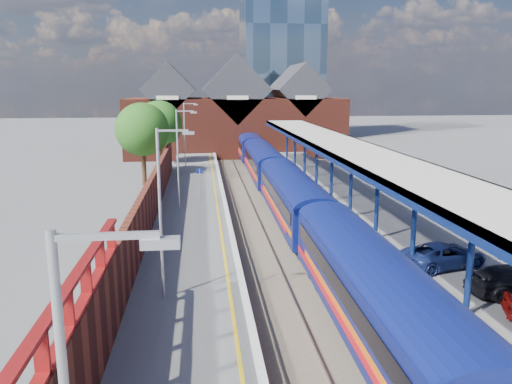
# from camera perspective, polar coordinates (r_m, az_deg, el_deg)

# --- Properties ---
(ground) EXTENTS (240.00, 240.00, 0.00)m
(ground) POSITION_cam_1_polar(r_m,az_deg,el_deg) (44.84, 0.03, -0.38)
(ground) COLOR #5B5B5E
(ground) RESTS_ON ground
(ballast_bed) EXTENTS (6.00, 76.00, 0.06)m
(ballast_bed) POSITION_cam_1_polar(r_m,az_deg,el_deg) (35.20, 1.82, -3.78)
(ballast_bed) COLOR #473D33
(ballast_bed) RESTS_ON ground
(rails) EXTENTS (4.51, 76.00, 0.14)m
(rails) POSITION_cam_1_polar(r_m,az_deg,el_deg) (35.18, 1.82, -3.64)
(rails) COLOR slate
(rails) RESTS_ON ground
(left_platform) EXTENTS (5.00, 76.00, 1.00)m
(left_platform) POSITION_cam_1_polar(r_m,az_deg,el_deg) (34.76, -7.20, -3.27)
(left_platform) COLOR #565659
(left_platform) RESTS_ON ground
(right_platform) EXTENTS (6.00, 76.00, 1.00)m
(right_platform) POSITION_cam_1_polar(r_m,az_deg,el_deg) (36.39, 11.23, -2.71)
(right_platform) COLOR #565659
(right_platform) RESTS_ON ground
(coping_left) EXTENTS (0.30, 76.00, 0.05)m
(coping_left) POSITION_cam_1_polar(r_m,az_deg,el_deg) (34.66, -3.34, -2.34)
(coping_left) COLOR silver
(coping_left) RESTS_ON left_platform
(coping_right) EXTENTS (0.30, 76.00, 0.05)m
(coping_right) POSITION_cam_1_polar(r_m,az_deg,el_deg) (35.52, 6.87, -2.06)
(coping_right) COLOR silver
(coping_right) RESTS_ON right_platform
(yellow_line) EXTENTS (0.14, 76.00, 0.01)m
(yellow_line) POSITION_cam_1_polar(r_m,az_deg,el_deg) (34.64, -4.33, -2.40)
(yellow_line) COLOR yellow
(yellow_line) RESTS_ON left_platform
(train) EXTENTS (2.98, 65.93, 3.45)m
(train) POSITION_cam_1_polar(r_m,az_deg,el_deg) (42.89, 2.28, 1.93)
(train) COLOR navy
(train) RESTS_ON ground
(canopy) EXTENTS (4.50, 52.00, 4.48)m
(canopy) POSITION_cam_1_polar(r_m,az_deg,el_deg) (37.21, 9.87, 5.11)
(canopy) COLOR navy
(canopy) RESTS_ON right_platform
(lamp_post_b) EXTENTS (1.48, 0.18, 7.00)m
(lamp_post_b) POSITION_cam_1_polar(r_m,az_deg,el_deg) (20.13, -10.53, -1.37)
(lamp_post_b) COLOR #A5A8AA
(lamp_post_b) RESTS_ON left_platform
(lamp_post_c) EXTENTS (1.48, 0.18, 7.00)m
(lamp_post_c) POSITION_cam_1_polar(r_m,az_deg,el_deg) (35.88, -8.73, 4.48)
(lamp_post_c) COLOR #A5A8AA
(lamp_post_c) RESTS_ON left_platform
(lamp_post_d) EXTENTS (1.48, 0.18, 7.00)m
(lamp_post_d) POSITION_cam_1_polar(r_m,az_deg,el_deg) (51.77, -8.02, 6.75)
(lamp_post_d) COLOR #A5A8AA
(lamp_post_d) RESTS_ON left_platform
(platform_sign) EXTENTS (0.55, 0.08, 2.50)m
(platform_sign) POSITION_cam_1_polar(r_m,az_deg,el_deg) (38.17, -6.45, 1.49)
(platform_sign) COLOR #A5A8AA
(platform_sign) RESTS_ON left_platform
(brick_wall) EXTENTS (0.35, 50.00, 3.86)m
(brick_wall) POSITION_cam_1_polar(r_m,az_deg,el_deg) (28.20, -12.78, -2.96)
(brick_wall) COLOR #5D2218
(brick_wall) RESTS_ON left_platform
(station_building) EXTENTS (30.00, 12.12, 13.78)m
(station_building) POSITION_cam_1_polar(r_m,az_deg,el_deg) (71.83, -2.45, 8.64)
(station_building) COLOR #5D2218
(station_building) RESTS_ON ground
(glass_tower) EXTENTS (14.20, 14.20, 40.30)m
(glass_tower) POSITION_cam_1_polar(r_m,az_deg,el_deg) (95.31, 2.86, 18.32)
(glass_tower) COLOR #425C72
(glass_tower) RESTS_ON ground
(tree_near) EXTENTS (5.20, 5.20, 8.10)m
(tree_near) POSITION_cam_1_polar(r_m,az_deg,el_deg) (49.94, -12.71, 6.81)
(tree_near) COLOR #382314
(tree_near) RESTS_ON ground
(tree_far) EXTENTS (5.20, 5.20, 8.10)m
(tree_far) POSITION_cam_1_polar(r_m,az_deg,el_deg) (57.79, -10.85, 7.54)
(tree_far) COLOR #382314
(tree_far) RESTS_ON ground
(parked_car_blue) EXTENTS (4.61, 2.95, 1.18)m
(parked_car_blue) POSITION_cam_1_polar(r_m,az_deg,el_deg) (25.96, 20.68, -6.73)
(parked_car_blue) COLOR navy
(parked_car_blue) RESTS_ON right_platform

